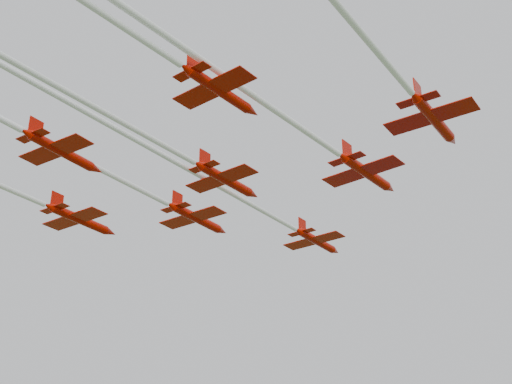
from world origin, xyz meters
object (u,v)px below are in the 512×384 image
(jet_lead, at_px, (240,198))
(jet_row3_mid, at_px, (163,145))
(jet_row3_right, at_px, (363,35))
(jet_row2_left, at_px, (131,185))
(jet_row3_left, at_px, (23,195))
(jet_row2_right, at_px, (315,138))

(jet_lead, distance_m, jet_row3_mid, 15.81)
(jet_row3_right, bearing_deg, jet_row3_mid, 170.73)
(jet_row3_mid, xyz_separation_m, jet_row3_right, (23.60, -10.32, 0.53))
(jet_lead, bearing_deg, jet_row3_mid, -83.37)
(jet_row2_left, bearing_deg, jet_row3_right, -17.25)
(jet_row2_left, xyz_separation_m, jet_row3_mid, (10.58, -11.99, -2.65))
(jet_row3_mid, relative_size, jet_row3_right, 0.75)
(jet_lead, bearing_deg, jet_row2_left, -148.13)
(jet_row3_left, relative_size, jet_row3_mid, 0.99)
(jet_row2_left, distance_m, jet_row3_right, 40.87)
(jet_row3_left, bearing_deg, jet_lead, 32.87)
(jet_row3_left, bearing_deg, jet_row2_left, 35.27)
(jet_row3_mid, bearing_deg, jet_lead, 97.72)
(jet_row3_left, distance_m, jet_row3_mid, 24.35)
(jet_lead, xyz_separation_m, jet_row2_left, (-13.44, -3.56, 2.42))
(jet_lead, xyz_separation_m, jet_row3_right, (20.74, -25.86, 0.30))
(jet_lead, distance_m, jet_row3_right, 33.15)
(jet_row2_left, distance_m, jet_row3_left, 13.38)
(jet_lead, distance_m, jet_row2_right, 14.35)
(jet_row2_right, bearing_deg, jet_row3_mid, -133.11)
(jet_row2_right, height_order, jet_row3_right, jet_row2_right)
(jet_row2_left, height_order, jet_row2_right, jet_row2_left)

